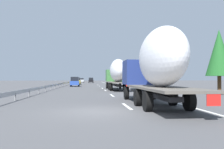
{
  "coord_description": "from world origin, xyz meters",
  "views": [
    {
      "loc": [
        -11.84,
        0.48,
        1.68
      ],
      "look_at": [
        18.16,
        -2.52,
        2.19
      ],
      "focal_mm": 37.18,
      "sensor_mm": 36.0,
      "label": 1
    }
  ],
  "objects": [
    {
      "name": "edge_line_right",
      "position": [
        45.0,
        -5.5,
        0.0
      ],
      "size": [
        110.0,
        0.2,
        0.01
      ],
      "primitive_type": "cube",
      "color": "white",
      "rests_on": "ground_plane"
    },
    {
      "name": "guardrail_median",
      "position": [
        43.0,
        6.0,
        0.58
      ],
      "size": [
        94.0,
        0.1,
        0.76
      ],
      "color": "#9EA0A5",
      "rests_on": "ground_plane"
    },
    {
      "name": "tree_3",
      "position": [
        10.78,
        -12.89,
        4.32
      ],
      "size": [
        2.72,
        2.72,
        6.75
      ],
      "color": "#472D19",
      "rests_on": "ground_plane"
    },
    {
      "name": "lane_stripe_3",
      "position": [
        27.39,
        -1.8,
        0.0
      ],
      "size": [
        3.2,
        0.2,
        0.01
      ],
      "primitive_type": "cube",
      "color": "white",
      "rests_on": "ground_plane"
    },
    {
      "name": "tree_2",
      "position": [
        48.6,
        -9.65,
        4.37
      ],
      "size": [
        3.6,
        3.6,
        6.88
      ],
      "color": "#472D19",
      "rests_on": "ground_plane"
    },
    {
      "name": "lane_stripe_5",
      "position": [
        48.51,
        -1.8,
        0.0
      ],
      "size": [
        3.2,
        0.2,
        0.01
      ],
      "primitive_type": "cube",
      "color": "white",
      "rests_on": "ground_plane"
    },
    {
      "name": "tree_0",
      "position": [
        57.06,
        -11.22,
        4.09
      ],
      "size": [
        3.28,
        3.28,
        6.28
      ],
      "color": "#472D19",
      "rests_on": "ground_plane"
    },
    {
      "name": "car_blue_sedan",
      "position": [
        36.95,
        3.38,
        0.99
      ],
      "size": [
        4.2,
        1.8,
        2.0
      ],
      "color": "#28479E",
      "rests_on": "ground_plane"
    },
    {
      "name": "ground_plane",
      "position": [
        40.0,
        0.0,
        0.0
      ],
      "size": [
        260.0,
        260.0,
        0.0
      ],
      "primitive_type": "plane",
      "color": "#4C4C4F"
    },
    {
      "name": "lane_stripe_2",
      "position": [
        20.45,
        -1.8,
        0.0
      ],
      "size": [
        3.2,
        0.2,
        0.01
      ],
      "primitive_type": "cube",
      "color": "white",
      "rests_on": "ground_plane"
    },
    {
      "name": "tree_1",
      "position": [
        69.37,
        -10.61,
        3.36
      ],
      "size": [
        2.56,
        2.56,
        5.28
      ],
      "color": "#472D19",
      "rests_on": "ground_plane"
    },
    {
      "name": "car_silver_hatch",
      "position": [
        85.7,
        3.49,
        0.92
      ],
      "size": [
        4.56,
        1.91,
        1.8
      ],
      "color": "#ADB2B7",
      "rests_on": "ground_plane"
    },
    {
      "name": "lane_stripe_1",
      "position": [
        10.97,
        -1.8,
        0.0
      ],
      "size": [
        3.2,
        0.2,
        0.01
      ],
      "primitive_type": "cube",
      "color": "white",
      "rests_on": "ground_plane"
    },
    {
      "name": "lane_stripe_4",
      "position": [
        38.59,
        -1.8,
        0.0
      ],
      "size": [
        3.2,
        0.2,
        0.01
      ],
      "primitive_type": "cube",
      "color": "white",
      "rests_on": "ground_plane"
    },
    {
      "name": "truck_trailing",
      "position": [
        2.1,
        -3.6,
        2.53
      ],
      "size": [
        12.2,
        2.55,
        4.56
      ],
      "color": "navy",
      "rests_on": "ground_plane"
    },
    {
      "name": "car_yellow_coupe",
      "position": [
        52.56,
        3.7,
        0.96
      ],
      "size": [
        4.43,
        1.82,
        1.92
      ],
      "color": "gold",
      "rests_on": "ground_plane"
    },
    {
      "name": "car_black_suv",
      "position": [
        75.47,
        -0.29,
        0.98
      ],
      "size": [
        4.62,
        1.83,
        1.97
      ],
      "color": "black",
      "rests_on": "ground_plane"
    },
    {
      "name": "road_sign",
      "position": [
        38.34,
        -6.7,
        2.37
      ],
      "size": [
        0.1,
        0.9,
        3.45
      ],
      "color": "gray",
      "rests_on": "ground_plane"
    },
    {
      "name": "truck_lead",
      "position": [
        21.74,
        -3.6,
        2.48
      ],
      "size": [
        12.93,
        2.55,
        4.39
      ],
      "color": "#387038",
      "rests_on": "ground_plane"
    },
    {
      "name": "lane_stripe_0",
      "position": [
        2.0,
        -1.8,
        0.0
      ],
      "size": [
        3.2,
        0.2,
        0.01
      ],
      "primitive_type": "cube",
      "color": "white",
      "rests_on": "ground_plane"
    }
  ]
}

